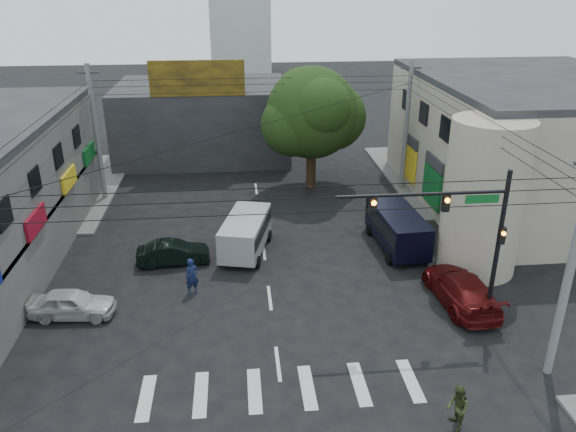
{
  "coord_description": "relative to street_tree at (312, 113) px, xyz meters",
  "views": [
    {
      "loc": [
        -1.35,
        -21.24,
        14.38
      ],
      "look_at": [
        1.08,
        4.0,
        3.4
      ],
      "focal_mm": 35.0,
      "sensor_mm": 36.0,
      "label": 1
    }
  ],
  "objects": [
    {
      "name": "corner_column",
      "position": [
        7.0,
        -13.0,
        -1.47
      ],
      "size": [
        4.0,
        4.0,
        8.0
      ],
      "primitive_type": "cylinder",
      "color": "gray",
      "rests_on": "ground"
    },
    {
      "name": "pedestrian_olive",
      "position": [
        1.79,
        -24.02,
        -4.61
      ],
      "size": [
        0.88,
        0.7,
        1.72
      ],
      "primitive_type": "imported",
      "rotation": [
        0.0,
        0.0,
        -1.6
      ],
      "color": "#2E391A",
      "rests_on": "ground"
    },
    {
      "name": "sidewalk_far_right",
      "position": [
        14.0,
        1.0,
        -5.4
      ],
      "size": [
        16.0,
        16.0,
        0.15
      ],
      "primitive_type": "cube",
      "color": "#514F4C",
      "rests_on": "ground"
    },
    {
      "name": "traffic_officer",
      "position": [
        -7.7,
        -14.18,
        -4.55
      ],
      "size": [
        0.98,
        0.9,
        1.85
      ],
      "primitive_type": "imported",
      "rotation": [
        0.0,
        0.0,
        0.38
      ],
      "color": "#111A3D",
      "rests_on": "ground"
    },
    {
      "name": "street_tree",
      "position": [
        0.0,
        0.0,
        0.0
      ],
      "size": [
        6.4,
        6.4,
        8.7
      ],
      "color": "black",
      "rests_on": "ground"
    },
    {
      "name": "dark_sedan",
      "position": [
        -8.91,
        -10.99,
        -4.84
      ],
      "size": [
        1.97,
        4.05,
        1.26
      ],
      "primitive_type": "imported",
      "rotation": [
        0.0,
        0.0,
        1.65
      ],
      "color": "black",
      "rests_on": "ground"
    },
    {
      "name": "utility_pole_near_right",
      "position": [
        6.5,
        -21.5,
        -0.87
      ],
      "size": [
        0.32,
        0.32,
        9.2
      ],
      "primitive_type": "cylinder",
      "color": "#59595B",
      "rests_on": "ground"
    },
    {
      "name": "billboard",
      "position": [
        -8.0,
        4.1,
        1.83
      ],
      "size": [
        7.0,
        0.3,
        2.6
      ],
      "primitive_type": "cube",
      "color": "olive",
      "rests_on": "building_far"
    },
    {
      "name": "building_far",
      "position": [
        -8.0,
        9.0,
        -2.47
      ],
      "size": [
        14.0,
        10.0,
        6.0
      ],
      "primitive_type": "cube",
      "color": "#232326",
      "rests_on": "ground"
    },
    {
      "name": "utility_pole_far_right",
      "position": [
        6.5,
        -1.0,
        -0.87
      ],
      "size": [
        0.32,
        0.32,
        9.2
      ],
      "primitive_type": "cylinder",
      "color": "#59595B",
      "rests_on": "ground"
    },
    {
      "name": "navy_van",
      "position": [
        3.53,
        -10.24,
        -4.37
      ],
      "size": [
        5.75,
        2.76,
        2.2
      ],
      "primitive_type": null,
      "rotation": [
        0.0,
        0.0,
        1.63
      ],
      "color": "black",
      "rests_on": "ground"
    },
    {
      "name": "white_compact",
      "position": [
        -13.01,
        -15.69,
        -4.82
      ],
      "size": [
        2.19,
        4.08,
        1.3
      ],
      "primitive_type": "imported",
      "rotation": [
        0.0,
        0.0,
        1.49
      ],
      "color": "#B6B6B2",
      "rests_on": "ground"
    },
    {
      "name": "sidewalk_far_left",
      "position": [
        -22.0,
        1.0,
        -5.4
      ],
      "size": [
        16.0,
        16.0,
        0.15
      ],
      "primitive_type": "cube",
      "color": "#514F4C",
      "rests_on": "ground"
    },
    {
      "name": "ground",
      "position": [
        -4.0,
        -17.0,
        -5.47
      ],
      "size": [
        160.0,
        160.0,
        0.0
      ],
      "primitive_type": "plane",
      "color": "black",
      "rests_on": "ground"
    },
    {
      "name": "building_right",
      "position": [
        14.0,
        -4.0,
        -1.47
      ],
      "size": [
        14.0,
        18.0,
        8.0
      ],
      "primitive_type": "cube",
      "color": "gray",
      "rests_on": "ground"
    },
    {
      "name": "maroon_sedan",
      "position": [
        4.93,
        -16.31,
        -4.7
      ],
      "size": [
        2.81,
        5.59,
        1.54
      ],
      "primitive_type": "imported",
      "rotation": [
        0.0,
        0.0,
        3.2
      ],
      "color": "#4B0A0B",
      "rests_on": "ground"
    },
    {
      "name": "utility_pole_far_left",
      "position": [
        -14.5,
        -1.0,
        -0.87
      ],
      "size": [
        0.32,
        0.32,
        9.2
      ],
      "primitive_type": "cylinder",
      "color": "#59595B",
      "rests_on": "ground"
    },
    {
      "name": "traffic_gantry",
      "position": [
        3.82,
        -18.0,
        -0.64
      ],
      "size": [
        7.1,
        0.35,
        7.2
      ],
      "color": "black",
      "rests_on": "ground"
    },
    {
      "name": "silver_minivan",
      "position": [
        -5.0,
        -10.02,
        -4.44
      ],
      "size": [
        5.78,
        4.3,
        2.08
      ],
      "primitive_type": null,
      "rotation": [
        0.0,
        0.0,
        1.32
      ],
      "color": "#B0B4B9",
      "rests_on": "ground"
    }
  ]
}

